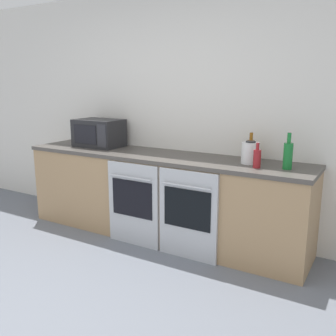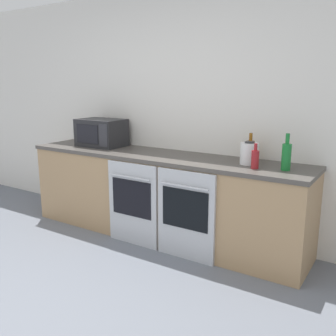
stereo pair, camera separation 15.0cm
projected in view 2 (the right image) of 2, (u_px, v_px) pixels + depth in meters
ground_plane at (8, 326)px, 2.55m from camera, size 16.00×16.00×0.00m
wall_back at (178, 113)px, 4.07m from camera, size 10.00×0.06×2.60m
counter_back at (160, 196)px, 3.97m from camera, size 3.13×0.66×0.90m
oven_left at (132, 204)px, 3.77m from camera, size 0.59×0.06×0.85m
oven_right at (186, 215)px, 3.44m from camera, size 0.59×0.06×0.85m
microwave at (101, 133)px, 4.36m from camera, size 0.54×0.37×0.31m
bottle_green at (286, 156)px, 3.14m from camera, size 0.08×0.08×0.31m
bottle_red at (255, 159)px, 3.21m from camera, size 0.07×0.07×0.22m
bottle_amber at (250, 150)px, 3.52m from camera, size 0.08×0.08×0.26m
kettle at (249, 153)px, 3.38m from camera, size 0.16×0.16×0.21m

